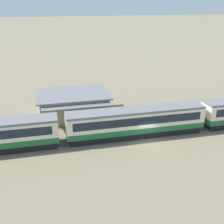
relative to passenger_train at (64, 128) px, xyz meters
name	(u,v)px	position (x,y,z in m)	size (l,w,h in m)	color
ground_plane	(147,141)	(10.81, -1.96, -2.22)	(600.00, 600.00, 0.00)	#7A7056
passenger_train	(64,128)	(0.00, 0.00, 0.00)	(79.73, 3.04, 3.99)	#1E6033
railway_track	(31,147)	(-4.31, 0.00, -2.21)	(141.62, 3.60, 0.04)	#665B51
station_building	(74,104)	(2.23, 9.36, -0.28)	(11.31, 9.61, 3.81)	#BCB293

